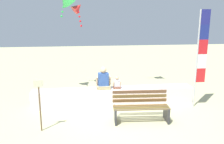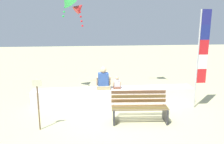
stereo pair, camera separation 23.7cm
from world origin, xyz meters
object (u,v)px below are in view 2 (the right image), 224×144
object	(u,v)px
person_child	(117,84)
kite_red	(79,8)
flag_banner	(201,53)
person_adult	(103,80)
sign_post	(38,101)
park_bench	(139,108)

from	to	relation	value
person_child	kite_red	xyz separation A→B (m)	(-1.31, 2.02, 2.68)
person_child	kite_red	bearing A→B (deg)	122.87
person_child	flag_banner	world-z (taller)	flag_banner
person_adult	sign_post	distance (m)	2.58
sign_post	flag_banner	bearing A→B (deg)	12.51
flag_banner	sign_post	world-z (taller)	flag_banner
park_bench	person_child	world-z (taller)	person_child
sign_post	kite_red	bearing A→B (deg)	74.32
flag_banner	kite_red	bearing A→B (deg)	146.57
person_child	flag_banner	xyz separation A→B (m)	(2.72, -0.63, 1.16)
person_adult	kite_red	xyz separation A→B (m)	(-0.82, 2.02, 2.54)
person_child	flag_banner	distance (m)	3.02
person_child	flag_banner	bearing A→B (deg)	-13.14
person_adult	sign_post	xyz separation A→B (m)	(-1.88, -1.76, -0.06)
park_bench	kite_red	bearing A→B (deg)	117.10
kite_red	park_bench	bearing A→B (deg)	-62.90
person_child	sign_post	distance (m)	2.95
sign_post	person_adult	bearing A→B (deg)	43.05
kite_red	sign_post	bearing A→B (deg)	-105.68
park_bench	kite_red	distance (m)	4.96
person_child	kite_red	world-z (taller)	kite_red
person_child	kite_red	size ratio (longest dim) A/B	0.42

